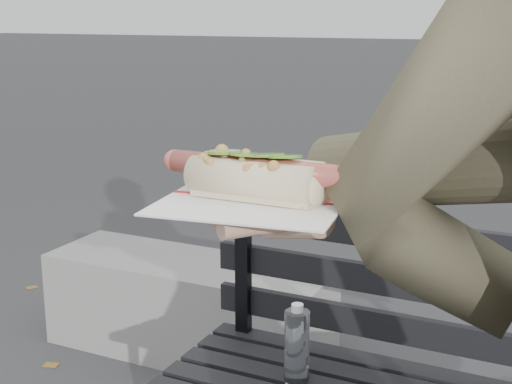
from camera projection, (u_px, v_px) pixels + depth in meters
park_bench at (465, 384)px, 1.72m from camera, size 1.50×0.44×0.88m
concrete_block at (188, 307)px, 2.98m from camera, size 1.20×0.40×0.40m
held_hotdog at (457, 168)px, 0.72m from camera, size 0.63×0.31×0.20m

